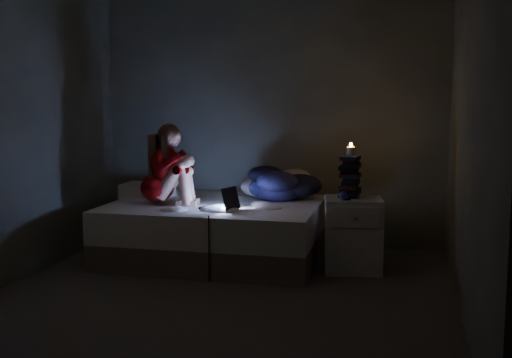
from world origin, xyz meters
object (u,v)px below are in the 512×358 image
(bed, at_px, (215,231))
(phone, at_px, (344,198))
(laptop, at_px, (219,197))
(nightstand, at_px, (353,235))
(woman, at_px, (157,164))
(candle, at_px, (351,156))

(bed, relative_size, phone, 14.10)
(phone, bearing_deg, laptop, 172.76)
(phone, bearing_deg, nightstand, 28.14)
(woman, relative_size, candle, 9.57)
(candle, xyz_separation_m, phone, (-0.05, -0.11, -0.36))
(woman, distance_m, phone, 1.76)
(laptop, height_order, candle, candle)
(woman, xyz_separation_m, candle, (1.78, 0.12, 0.10))
(woman, relative_size, nightstand, 1.16)
(laptop, bearing_deg, woman, -168.23)
(bed, relative_size, woman, 2.58)
(nightstand, height_order, candle, candle)
(nightstand, height_order, phone, phone)
(candle, bearing_deg, phone, -111.86)
(bed, distance_m, laptop, 0.51)
(bed, distance_m, phone, 1.32)
(bed, relative_size, nightstand, 2.99)
(nightstand, distance_m, phone, 0.35)
(phone, bearing_deg, woman, 167.50)
(candle, bearing_deg, laptop, -169.09)
(laptop, distance_m, phone, 1.11)
(bed, xyz_separation_m, woman, (-0.50, -0.21, 0.65))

